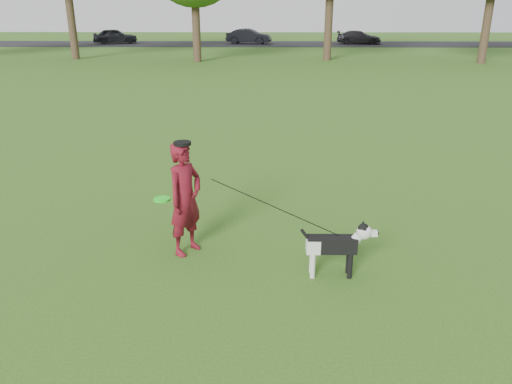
{
  "coord_description": "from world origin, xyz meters",
  "views": [
    {
      "loc": [
        0.05,
        -5.74,
        3.29
      ],
      "look_at": [
        -0.05,
        0.46,
        0.95
      ],
      "focal_mm": 35.0,
      "sensor_mm": 36.0,
      "label": 1
    }
  ],
  "objects_px": {
    "man": "(185,199)",
    "car_mid": "(249,36)",
    "car_left": "(115,36)",
    "car_right": "(359,37)",
    "dog": "(338,243)"
  },
  "relations": [
    {
      "from": "man",
      "to": "car_mid",
      "type": "xyz_separation_m",
      "value": [
        -0.27,
        39.42,
        -0.14
      ]
    },
    {
      "from": "man",
      "to": "car_left",
      "type": "height_order",
      "value": "man"
    },
    {
      "from": "car_left",
      "to": "car_mid",
      "type": "xyz_separation_m",
      "value": [
        11.79,
        0.0,
        -0.01
      ]
    },
    {
      "from": "car_left",
      "to": "car_right",
      "type": "height_order",
      "value": "car_left"
    },
    {
      "from": "car_left",
      "to": "car_mid",
      "type": "height_order",
      "value": "car_left"
    },
    {
      "from": "car_left",
      "to": "car_right",
      "type": "relative_size",
      "value": 0.98
    },
    {
      "from": "car_mid",
      "to": "dog",
      "type": "bearing_deg",
      "value": -165.36
    },
    {
      "from": "car_mid",
      "to": "car_right",
      "type": "height_order",
      "value": "car_mid"
    },
    {
      "from": "car_left",
      "to": "car_right",
      "type": "xyz_separation_m",
      "value": [
        21.43,
        0.0,
        -0.09
      ]
    },
    {
      "from": "man",
      "to": "car_mid",
      "type": "relative_size",
      "value": 0.41
    },
    {
      "from": "man",
      "to": "dog",
      "type": "relative_size",
      "value": 1.61
    },
    {
      "from": "man",
      "to": "car_left",
      "type": "bearing_deg",
      "value": 50.75
    },
    {
      "from": "car_left",
      "to": "dog",
      "type": "bearing_deg",
      "value": -175.07
    },
    {
      "from": "dog",
      "to": "car_left",
      "type": "distance_m",
      "value": 42.46
    },
    {
      "from": "man",
      "to": "car_mid",
      "type": "distance_m",
      "value": 39.42
    }
  ]
}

